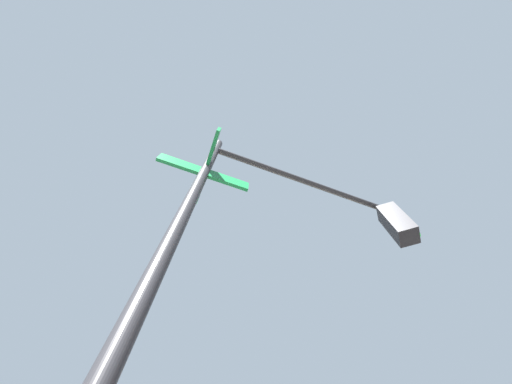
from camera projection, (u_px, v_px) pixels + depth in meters
The scene contains 1 object.
traffic_signal_near at pixel (309, 221), 3.22m from camera, with size 2.90×2.43×6.20m.
Camera 1 is at (-6.44, -7.92, 1.58)m, focal length 20.11 mm.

